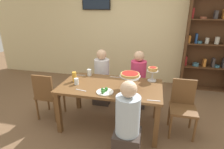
{
  "coord_description": "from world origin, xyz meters",
  "views": [
    {
      "loc": [
        0.64,
        -2.64,
        1.95
      ],
      "look_at": [
        0.0,
        0.1,
        0.89
      ],
      "focal_mm": 29.52,
      "sensor_mm": 36.0,
      "label": 1
    }
  ],
  "objects_px": {
    "chair_head_west": "(48,94)",
    "salad_plate_far_diner": "(133,78)",
    "diner_near_right": "(127,129)",
    "water_glass_clear_far": "(89,72)",
    "diner_far_left": "(102,81)",
    "chair_head_east": "(183,104)",
    "water_glass_clear_near": "(76,81)",
    "cutlery_fork_near": "(115,77)",
    "bookshelf": "(210,44)",
    "beer_glass_amber_tall": "(74,77)",
    "personal_pizza_stand": "(153,71)",
    "cutlery_knife_far": "(124,97)",
    "dining_table": "(111,90)",
    "cutlery_knife_near": "(154,101)",
    "cutlery_fork_far": "(81,90)",
    "salad_plate_near_diner": "(105,91)",
    "diner_far_right": "(138,83)",
    "cutlery_spare_fork": "(81,75)",
    "television": "(96,1)",
    "deep_dish_pizza_stand": "(130,76)"
  },
  "relations": [
    {
      "from": "personal_pizza_stand",
      "to": "cutlery_knife_far",
      "type": "xyz_separation_m",
      "value": [
        -0.36,
        -0.71,
        -0.17
      ]
    },
    {
      "from": "diner_near_right",
      "to": "cutlery_fork_far",
      "type": "relative_size",
      "value": 6.39
    },
    {
      "from": "bookshelf",
      "to": "cutlery_fork_near",
      "type": "height_order",
      "value": "bookshelf"
    },
    {
      "from": "deep_dish_pizza_stand",
      "to": "beer_glass_amber_tall",
      "type": "xyz_separation_m",
      "value": [
        -0.95,
        0.08,
        -0.13
      ]
    },
    {
      "from": "diner_far_left",
      "to": "water_glass_clear_far",
      "type": "xyz_separation_m",
      "value": [
        -0.13,
        -0.37,
        0.31
      ]
    },
    {
      "from": "diner_far_left",
      "to": "water_glass_clear_far",
      "type": "bearing_deg",
      "value": -19.08
    },
    {
      "from": "personal_pizza_stand",
      "to": "salad_plate_far_diner",
      "type": "height_order",
      "value": "personal_pizza_stand"
    },
    {
      "from": "bookshelf",
      "to": "personal_pizza_stand",
      "type": "bearing_deg",
      "value": -127.05
    },
    {
      "from": "dining_table",
      "to": "cutlery_knife_near",
      "type": "height_order",
      "value": "cutlery_knife_near"
    },
    {
      "from": "dining_table",
      "to": "cutlery_knife_near",
      "type": "relative_size",
      "value": 9.06
    },
    {
      "from": "cutlery_knife_near",
      "to": "cutlery_knife_far",
      "type": "distance_m",
      "value": 0.4
    },
    {
      "from": "beer_glass_amber_tall",
      "to": "water_glass_clear_near",
      "type": "xyz_separation_m",
      "value": [
        0.08,
        -0.11,
        -0.03
      ]
    },
    {
      "from": "diner_far_right",
      "to": "water_glass_clear_near",
      "type": "bearing_deg",
      "value": -47.17
    },
    {
      "from": "cutlery_knife_near",
      "to": "bookshelf",
      "type": "bearing_deg",
      "value": 58.96
    },
    {
      "from": "salad_plate_near_diner",
      "to": "cutlery_fork_near",
      "type": "relative_size",
      "value": 1.42
    },
    {
      "from": "salad_plate_near_diner",
      "to": "water_glass_clear_far",
      "type": "distance_m",
      "value": 0.77
    },
    {
      "from": "chair_head_east",
      "to": "cutlery_fork_near",
      "type": "relative_size",
      "value": 4.83
    },
    {
      "from": "chair_head_west",
      "to": "cutlery_fork_far",
      "type": "distance_m",
      "value": 0.81
    },
    {
      "from": "diner_far_right",
      "to": "water_glass_clear_near",
      "type": "relative_size",
      "value": 11.16
    },
    {
      "from": "salad_plate_near_diner",
      "to": "cutlery_fork_far",
      "type": "xyz_separation_m",
      "value": [
        -0.37,
        -0.02,
        -0.01
      ]
    },
    {
      "from": "beer_glass_amber_tall",
      "to": "cutlery_fork_near",
      "type": "height_order",
      "value": "beer_glass_amber_tall"
    },
    {
      "from": "bookshelf",
      "to": "beer_glass_amber_tall",
      "type": "height_order",
      "value": "bookshelf"
    },
    {
      "from": "diner_far_left",
      "to": "beer_glass_amber_tall",
      "type": "xyz_separation_m",
      "value": [
        -0.28,
        -0.7,
        0.33
      ]
    },
    {
      "from": "diner_near_right",
      "to": "salad_plate_near_diner",
      "type": "distance_m",
      "value": 0.68
    },
    {
      "from": "diner_far_left",
      "to": "water_glass_clear_far",
      "type": "distance_m",
      "value": 0.5
    },
    {
      "from": "diner_far_left",
      "to": "salad_plate_near_diner",
      "type": "bearing_deg",
      "value": 18.57
    },
    {
      "from": "salad_plate_near_diner",
      "to": "water_glass_clear_near",
      "type": "bearing_deg",
      "value": 160.97
    },
    {
      "from": "chair_head_east",
      "to": "salad_plate_near_diner",
      "type": "distance_m",
      "value": 1.26
    },
    {
      "from": "diner_far_left",
      "to": "water_glass_clear_far",
      "type": "relative_size",
      "value": 9.73
    },
    {
      "from": "water_glass_clear_near",
      "to": "water_glass_clear_far",
      "type": "height_order",
      "value": "water_glass_clear_far"
    },
    {
      "from": "dining_table",
      "to": "chair_head_east",
      "type": "height_order",
      "value": "chair_head_east"
    },
    {
      "from": "chair_head_west",
      "to": "cutlery_knife_far",
      "type": "distance_m",
      "value": 1.48
    },
    {
      "from": "diner_far_left",
      "to": "salad_plate_near_diner",
      "type": "relative_size",
      "value": 4.5
    },
    {
      "from": "beer_glass_amber_tall",
      "to": "cutlery_knife_far",
      "type": "xyz_separation_m",
      "value": [
        0.92,
        -0.38,
        -0.08
      ]
    },
    {
      "from": "cutlery_fork_far",
      "to": "water_glass_clear_far",
      "type": "bearing_deg",
      "value": 108.24
    },
    {
      "from": "chair_head_west",
      "to": "salad_plate_far_diner",
      "type": "height_order",
      "value": "chair_head_west"
    },
    {
      "from": "chair_head_east",
      "to": "water_glass_clear_far",
      "type": "bearing_deg",
      "value": -8.86
    },
    {
      "from": "chair_head_east",
      "to": "water_glass_clear_near",
      "type": "relative_size",
      "value": 8.44
    },
    {
      "from": "chair_head_west",
      "to": "cutlery_spare_fork",
      "type": "relative_size",
      "value": 4.83
    },
    {
      "from": "cutlery_fork_near",
      "to": "diner_far_left",
      "type": "bearing_deg",
      "value": -44.85
    },
    {
      "from": "personal_pizza_stand",
      "to": "cutlery_knife_far",
      "type": "height_order",
      "value": "personal_pizza_stand"
    },
    {
      "from": "chair_head_west",
      "to": "water_glass_clear_near",
      "type": "height_order",
      "value": "chair_head_west"
    },
    {
      "from": "chair_head_west",
      "to": "personal_pizza_stand",
      "type": "relative_size",
      "value": 3.6
    },
    {
      "from": "chair_head_east",
      "to": "television",
      "type": "bearing_deg",
      "value": -44.78
    },
    {
      "from": "bookshelf",
      "to": "cutlery_spare_fork",
      "type": "distance_m",
      "value": 3.09
    },
    {
      "from": "chair_head_west",
      "to": "salad_plate_far_diner",
      "type": "distance_m",
      "value": 1.53
    },
    {
      "from": "diner_far_right",
      "to": "cutlery_spare_fork",
      "type": "distance_m",
      "value": 1.14
    },
    {
      "from": "chair_head_west",
      "to": "cutlery_fork_near",
      "type": "xyz_separation_m",
      "value": [
        1.12,
        0.43,
        0.26
      ]
    },
    {
      "from": "chair_head_west",
      "to": "cutlery_knife_near",
      "type": "bearing_deg",
      "value": -9.61
    },
    {
      "from": "diner_near_right",
      "to": "water_glass_clear_far",
      "type": "bearing_deg",
      "value": 39.05
    }
  ]
}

